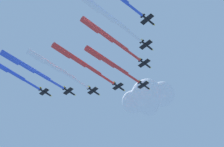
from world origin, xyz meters
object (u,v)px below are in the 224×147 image
object	(u,v)px
jet_port_inner	(77,60)
jet_port_outer	(26,67)
jet_starboard_inner	(105,35)
jet_starboard_mid	(107,15)
jet_port_mid	(52,66)
jet_lead	(108,62)

from	to	relation	value
jet_port_inner	jet_port_outer	size ratio (longest dim) A/B	1.03
jet_port_outer	jet_starboard_inner	bearing A→B (deg)	169.32
jet_starboard_inner	jet_starboard_mid	bearing A→B (deg)	107.33
jet_port_inner	jet_starboard_inner	size ratio (longest dim) A/B	1.04
jet_starboard_mid	jet_port_outer	distance (m)	61.85
jet_port_inner	jet_starboard_inner	xyz separation A→B (m)	(-20.66, 12.73, 0.99)
jet_port_inner	jet_port_outer	bearing A→B (deg)	5.18
jet_port_inner	jet_starboard_mid	size ratio (longest dim) A/B	1.08
jet_starboard_inner	jet_port_outer	distance (m)	53.22
jet_port_mid	jet_starboard_mid	bearing A→B (deg)	147.04
jet_starboard_mid	jet_port_outer	xyz separation A→B (m)	(56.81, -24.36, 2.29)
jet_starboard_inner	jet_lead	bearing A→B (deg)	-79.70
jet_lead	jet_port_inner	xyz separation A→B (m)	(17.49, 4.70, 0.78)
jet_lead	jet_starboard_mid	bearing A→B (deg)	103.55
jet_starboard_mid	jet_lead	bearing A→B (deg)	-76.45
jet_port_outer	jet_port_mid	bearing A→B (deg)	-173.54
jet_starboard_inner	jet_port_outer	size ratio (longest dim) A/B	1.00
jet_port_mid	jet_starboard_mid	distance (m)	48.19
jet_port_inner	jet_starboard_inner	bearing A→B (deg)	148.36
jet_port_inner	jet_port_outer	distance (m)	31.75
jet_starboard_mid	jet_port_outer	bearing A→B (deg)	-23.21
jet_lead	jet_starboard_mid	size ratio (longest dim) A/B	0.98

